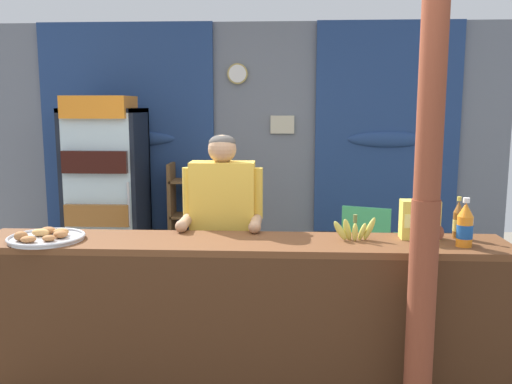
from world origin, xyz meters
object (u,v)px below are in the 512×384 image
object	(u,v)px
timber_post	(426,210)
soda_bottle_orange_soda	(465,226)
stall_counter	(239,305)
soda_bottle_iced_tea	(458,221)
plastic_lawn_chair	(368,245)
pastry_tray	(46,237)
drink_fridge	(106,184)
shopkeeper	(223,219)
banana_bunch	(355,230)
snack_box_instant_noodle	(420,219)
bottle_shelf_rack	(194,219)

from	to	relation	value
timber_post	soda_bottle_orange_soda	world-z (taller)	timber_post
stall_counter	soda_bottle_iced_tea	xyz separation A→B (m)	(1.31, 0.24, 0.47)
plastic_lawn_chair	pastry_tray	distance (m)	2.78
drink_fridge	shopkeeper	world-z (taller)	drink_fridge
banana_bunch	shopkeeper	bearing A→B (deg)	153.78
stall_counter	timber_post	size ratio (longest dim) A/B	1.26
drink_fridge	banana_bunch	xyz separation A→B (m)	(2.11, -1.84, -0.00)
stall_counter	banana_bunch	world-z (taller)	banana_bunch
stall_counter	snack_box_instant_noodle	xyz separation A→B (m)	(1.07, 0.21, 0.48)
timber_post	banana_bunch	distance (m)	0.59
stall_counter	plastic_lawn_chair	size ratio (longest dim) A/B	3.67
snack_box_instant_noodle	banana_bunch	size ratio (longest dim) A/B	0.85
timber_post	bottle_shelf_rack	distance (m)	3.09
shopkeeper	pastry_tray	xyz separation A→B (m)	(-1.00, -0.52, -0.01)
shopkeeper	banana_bunch	bearing A→B (deg)	-26.22
bottle_shelf_rack	plastic_lawn_chair	size ratio (longest dim) A/B	1.35
bottle_shelf_rack	plastic_lawn_chair	bearing A→B (deg)	-17.69
stall_counter	shopkeeper	world-z (taller)	shopkeeper
drink_fridge	soda_bottle_iced_tea	world-z (taller)	drink_fridge
timber_post	soda_bottle_orange_soda	xyz separation A→B (m)	(0.31, 0.35, -0.15)
soda_bottle_iced_tea	pastry_tray	bearing A→B (deg)	-175.53
soda_bottle_iced_tea	snack_box_instant_noodle	bearing A→B (deg)	-173.13
stall_counter	snack_box_instant_noodle	world-z (taller)	snack_box_instant_noodle
soda_bottle_iced_tea	banana_bunch	world-z (taller)	soda_bottle_iced_tea
shopkeeper	pastry_tray	world-z (taller)	shopkeeper
soda_bottle_iced_tea	stall_counter	bearing A→B (deg)	-169.79
pastry_tray	plastic_lawn_chair	bearing A→B (deg)	37.90
soda_bottle_iced_tea	soda_bottle_orange_soda	bearing A→B (deg)	-97.07
plastic_lawn_chair	snack_box_instant_noodle	world-z (taller)	snack_box_instant_noodle
snack_box_instant_noodle	banana_bunch	xyz separation A→B (m)	(-0.39, -0.06, -0.06)
banana_bunch	plastic_lawn_chair	bearing A→B (deg)	78.19
drink_fridge	soda_bottle_orange_soda	size ratio (longest dim) A/B	6.45
timber_post	drink_fridge	bearing A→B (deg)	136.16
bottle_shelf_rack	drink_fridge	bearing A→B (deg)	-161.84
stall_counter	soda_bottle_orange_soda	size ratio (longest dim) A/B	11.25
plastic_lawn_chair	shopkeeper	world-z (taller)	shopkeeper
plastic_lawn_chair	soda_bottle_orange_soda	bearing A→B (deg)	-80.80
bottle_shelf_rack	shopkeeper	distance (m)	1.80
timber_post	snack_box_instant_noodle	distance (m)	0.55
bottle_shelf_rack	snack_box_instant_noodle	bearing A→B (deg)	-50.11
timber_post	shopkeeper	size ratio (longest dim) A/B	1.64
snack_box_instant_noodle	drink_fridge	bearing A→B (deg)	144.48
bottle_shelf_rack	shopkeeper	bearing A→B (deg)	-74.13
timber_post	soda_bottle_iced_tea	distance (m)	0.67
banana_bunch	snack_box_instant_noodle	bearing A→B (deg)	8.57
shopkeeper	soda_bottle_iced_tea	size ratio (longest dim) A/B	6.05
snack_box_instant_noodle	soda_bottle_iced_tea	bearing A→B (deg)	6.87
soda_bottle_orange_soda	bottle_shelf_rack	bearing A→B (deg)	130.86
timber_post	snack_box_instant_noodle	bearing A→B (deg)	79.15
timber_post	plastic_lawn_chair	xyz separation A→B (m)	(0.04, 2.04, -0.71)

